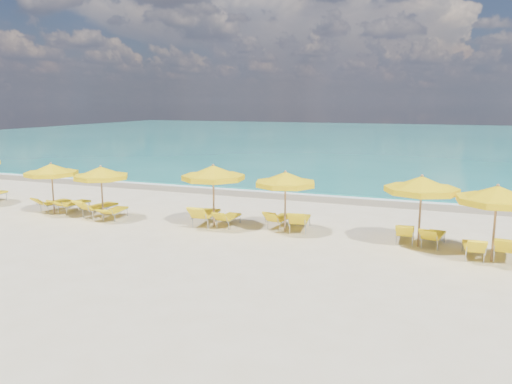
% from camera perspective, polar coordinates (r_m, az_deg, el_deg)
% --- Properties ---
extents(ground_plane, '(120.00, 120.00, 0.00)m').
position_cam_1_polar(ground_plane, '(18.01, -1.70, -4.56)').
color(ground_plane, beige).
extents(ocean, '(120.00, 80.00, 0.30)m').
position_cam_1_polar(ocean, '(64.58, 14.90, 5.91)').
color(ocean, '#167E77').
rests_on(ocean, ground).
extents(wet_sand_band, '(120.00, 2.60, 0.01)m').
position_cam_1_polar(wet_sand_band, '(24.84, 4.84, -0.43)').
color(wet_sand_band, tan).
rests_on(wet_sand_band, ground).
extents(foam_line, '(120.00, 1.20, 0.03)m').
position_cam_1_polar(foam_line, '(25.60, 5.33, -0.12)').
color(foam_line, white).
rests_on(foam_line, ground).
extents(whitecap_near, '(14.00, 0.36, 0.05)m').
position_cam_1_polar(whitecap_near, '(35.72, -0.17, 2.91)').
color(whitecap_near, white).
rests_on(whitecap_near, ground).
extents(whitecap_far, '(18.00, 0.30, 0.05)m').
position_cam_1_polar(whitecap_far, '(40.36, 22.57, 2.97)').
color(whitecap_far, white).
rests_on(whitecap_far, ground).
extents(umbrella_1, '(2.25, 2.25, 2.15)m').
position_cam_1_polar(umbrella_1, '(22.17, -22.36, 2.33)').
color(umbrella_1, '#A77D53').
rests_on(umbrella_1, ground).
extents(umbrella_2, '(2.46, 2.46, 2.16)m').
position_cam_1_polar(umbrella_2, '(20.49, -17.31, 2.05)').
color(umbrella_2, '#A77D53').
rests_on(umbrella_2, ground).
extents(umbrella_3, '(2.90, 2.90, 2.37)m').
position_cam_1_polar(umbrella_3, '(18.40, -4.91, 2.15)').
color(umbrella_3, '#A77D53').
rests_on(umbrella_3, ground).
extents(umbrella_4, '(2.44, 2.44, 2.23)m').
position_cam_1_polar(umbrella_4, '(17.65, 3.38, 1.42)').
color(umbrella_4, '#A77D53').
rests_on(umbrella_4, ground).
extents(umbrella_5, '(2.40, 2.40, 2.36)m').
position_cam_1_polar(umbrella_5, '(16.63, 18.40, 0.74)').
color(umbrella_5, '#A77D53').
rests_on(umbrella_5, ground).
extents(umbrella_6, '(2.87, 2.87, 2.32)m').
position_cam_1_polar(umbrella_6, '(15.84, 25.85, -0.36)').
color(umbrella_6, '#A77D53').
rests_on(umbrella_6, ground).
extents(lounger_1_left, '(0.87, 1.72, 0.70)m').
position_cam_1_polar(lounger_1_left, '(23.20, -22.04, -1.43)').
color(lounger_1_left, '#A5A8AD').
rests_on(lounger_1_left, ground).
extents(lounger_1_right, '(0.92, 1.90, 0.69)m').
position_cam_1_polar(lounger_1_right, '(22.54, -20.18, -1.60)').
color(lounger_1_right, '#A5A8AD').
rests_on(lounger_1_right, ground).
extents(lounger_2_left, '(0.94, 1.99, 0.84)m').
position_cam_1_polar(lounger_2_left, '(21.40, -17.50, -2.00)').
color(lounger_2_left, '#A5A8AD').
rests_on(lounger_2_left, ground).
extents(lounger_2_right, '(0.79, 1.76, 0.61)m').
position_cam_1_polar(lounger_2_right, '(20.69, -15.81, -2.42)').
color(lounger_2_right, '#A5A8AD').
rests_on(lounger_2_right, ground).
extents(lounger_3_left, '(0.88, 2.03, 0.92)m').
position_cam_1_polar(lounger_3_left, '(19.07, -5.75, -3.00)').
color(lounger_3_left, '#A5A8AD').
rests_on(lounger_3_left, ground).
extents(lounger_3_right, '(0.57, 1.61, 0.71)m').
position_cam_1_polar(lounger_3_right, '(18.84, -3.19, -3.28)').
color(lounger_3_right, '#A5A8AD').
rests_on(lounger_3_right, ground).
extents(lounger_4_left, '(0.77, 1.68, 0.77)m').
position_cam_1_polar(lounger_4_left, '(18.63, 2.75, -3.42)').
color(lounger_4_left, '#A5A8AD').
rests_on(lounger_4_left, ground).
extents(lounger_4_right, '(0.86, 1.91, 0.87)m').
position_cam_1_polar(lounger_4_right, '(18.25, 5.02, -3.64)').
color(lounger_4_right, '#A5A8AD').
rests_on(lounger_4_right, ground).
extents(lounger_5_left, '(0.63, 1.70, 0.80)m').
position_cam_1_polar(lounger_5_left, '(17.43, 16.65, -4.79)').
color(lounger_5_left, '#A5A8AD').
rests_on(lounger_5_left, ground).
extents(lounger_5_right, '(0.84, 1.69, 0.76)m').
position_cam_1_polar(lounger_5_right, '(17.26, 19.58, -5.14)').
color(lounger_5_right, '#A5A8AD').
rests_on(lounger_5_right, ground).
extents(lounger_6_left, '(0.63, 1.61, 0.79)m').
position_cam_1_polar(lounger_6_left, '(16.40, 23.55, -6.21)').
color(lounger_6_left, '#A5A8AD').
rests_on(lounger_6_left, ground).
extents(lounger_6_right, '(0.78, 1.81, 0.86)m').
position_cam_1_polar(lounger_6_right, '(16.70, 26.54, -6.09)').
color(lounger_6_right, '#A5A8AD').
rests_on(lounger_6_right, ground).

